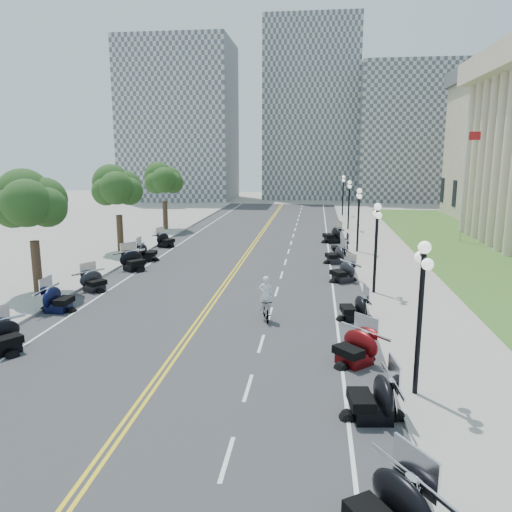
{
  "coord_description": "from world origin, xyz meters",
  "views": [
    {
      "loc": [
        5.32,
        -23.29,
        7.66
      ],
      "look_at": [
        1.99,
        4.21,
        2.0
      ],
      "focal_mm": 35.0,
      "sensor_mm": 36.0,
      "label": 1
    }
  ],
  "objects_px": {
    "flagpole": "(464,186)",
    "bicycle": "(266,310)",
    "motorcycle_n_3": "(372,395)",
    "cyclist_rider": "(266,280)"
  },
  "relations": [
    {
      "from": "motorcycle_n_3",
      "to": "flagpole",
      "type": "bearing_deg",
      "value": 154.19
    },
    {
      "from": "motorcycle_n_3",
      "to": "cyclist_rider",
      "type": "height_order",
      "value": "cyclist_rider"
    },
    {
      "from": "bicycle",
      "to": "cyclist_rider",
      "type": "bearing_deg",
      "value": 0.0
    },
    {
      "from": "bicycle",
      "to": "flagpole",
      "type": "bearing_deg",
      "value": 43.26
    },
    {
      "from": "flagpole",
      "to": "cyclist_rider",
      "type": "xyz_separation_m",
      "value": [
        -14.91,
        -23.03,
        -3.06
      ]
    },
    {
      "from": "flagpole",
      "to": "bicycle",
      "type": "relative_size",
      "value": 5.76
    },
    {
      "from": "flagpole",
      "to": "bicycle",
      "type": "bearing_deg",
      "value": -122.92
    },
    {
      "from": "motorcycle_n_3",
      "to": "bicycle",
      "type": "height_order",
      "value": "motorcycle_n_3"
    },
    {
      "from": "flagpole",
      "to": "motorcycle_n_3",
      "type": "bearing_deg",
      "value": -109.11
    },
    {
      "from": "bicycle",
      "to": "cyclist_rider",
      "type": "xyz_separation_m",
      "value": [
        0.0,
        0.0,
        1.42
      ]
    }
  ]
}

